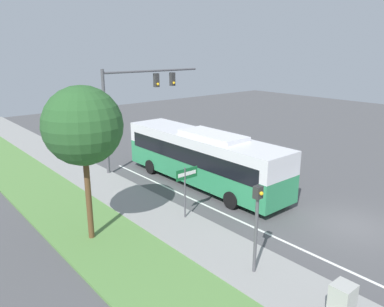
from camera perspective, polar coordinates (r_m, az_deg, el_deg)
name	(u,v)px	position (r m, az deg, el deg)	size (l,w,h in m)	color
ground_plane	(354,226)	(18.91, 23.50, -10.12)	(80.00, 80.00, 0.00)	#4C4C4F
sidewalk	(268,277)	(14.15, 11.55, -17.94)	(2.80, 80.00, 0.12)	gray
lane_divider_near	(310,253)	(16.04, 17.51, -14.27)	(0.14, 30.00, 0.01)	silver
bus	(202,155)	(21.86, 1.59, -0.29)	(2.73, 11.56, 3.27)	#2D8956
signal_gantry	(136,97)	(24.67, -8.55, 8.55)	(7.42, 0.41, 6.63)	#4C4C51
pedestrian_signal	(257,216)	(13.21, 9.85, -9.40)	(0.28, 0.34, 3.38)	#4C4C51
street_sign	(186,183)	(17.34, -0.92, -4.50)	(1.24, 0.08, 2.57)	#4C4C51
utility_cabinet	(342,303)	(12.42, 21.87, -20.43)	(0.65, 0.59, 1.24)	#A8A8A3
roadside_tree	(83,126)	(15.22, -16.30, 4.02)	(3.15, 3.15, 6.40)	brown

